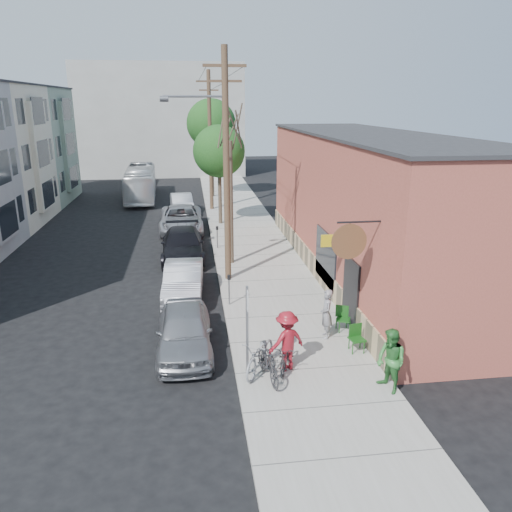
{
  "coord_description": "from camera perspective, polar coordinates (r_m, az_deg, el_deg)",
  "views": [
    {
      "loc": [
        0.87,
        -17.17,
        7.91
      ],
      "look_at": [
        3.6,
        3.43,
        1.5
      ],
      "focal_mm": 35.0,
      "sensor_mm": 36.0,
      "label": 1
    }
  ],
  "objects": [
    {
      "name": "car_0",
      "position": [
        16.68,
        -8.18,
        -8.46
      ],
      "size": [
        1.8,
        4.42,
        1.5
      ],
      "primitive_type": "imported",
      "rotation": [
        0.0,
        0.0,
        0.0
      ],
      "color": "gray",
      "rests_on": "ground"
    },
    {
      "name": "utility_pole_far",
      "position": [
        37.7,
        -5.27,
        13.17
      ],
      "size": [
        1.8,
        0.28,
        10.0
      ],
      "color": "#503A28",
      "rests_on": "sidewalk"
    },
    {
      "name": "patron_grey",
      "position": [
        17.26,
        8.05,
        -6.56
      ],
      "size": [
        0.46,
        0.66,
        1.74
      ],
      "primitive_type": "imported",
      "rotation": [
        0.0,
        0.0,
        -1.64
      ],
      "color": "gray",
      "rests_on": "sidewalk"
    },
    {
      "name": "sidewalk",
      "position": [
        29.43,
        -0.68,
        1.71
      ],
      "size": [
        4.5,
        58.0,
        0.15
      ],
      "primitive_type": "cube",
      "color": "#9F9C93",
      "rests_on": "ground"
    },
    {
      "name": "parked_bike_a",
      "position": [
        14.78,
        1.38,
        -12.1
      ],
      "size": [
        0.81,
        1.86,
        1.08
      ],
      "primitive_type": "imported",
      "rotation": [
        0.0,
        0.0,
        0.17
      ],
      "color": "black",
      "rests_on": "sidewalk"
    },
    {
      "name": "patio_chair_b",
      "position": [
        18.01,
        9.95,
        -7.12
      ],
      "size": [
        0.66,
        0.66,
        0.88
      ],
      "primitive_type": null,
      "rotation": [
        0.0,
        0.0,
        -0.42
      ],
      "color": "#144814",
      "rests_on": "sidewalk"
    },
    {
      "name": "cyclist_bike",
      "position": [
        15.39,
        3.48,
        -11.31
      ],
      "size": [
        1.11,
        1.75,
        0.87
      ],
      "primitive_type": "imported",
      "rotation": [
        0.0,
        0.0,
        -0.35
      ],
      "color": "black",
      "rests_on": "sidewalk"
    },
    {
      "name": "utility_pole_near",
      "position": [
        21.86,
        -3.57,
        10.54
      ],
      "size": [
        3.57,
        0.28,
        10.0
      ],
      "color": "#503A28",
      "rests_on": "sidewalk"
    },
    {
      "name": "parking_meter_near",
      "position": [
        19.84,
        -3.09,
        -3.31
      ],
      "size": [
        0.14,
        0.14,
        1.24
      ],
      "color": "slate",
      "rests_on": "sidewalk"
    },
    {
      "name": "end_cap_building",
      "position": [
        59.27,
        -10.69,
        15.01
      ],
      "size": [
        18.0,
        8.0,
        12.0
      ],
      "primitive_type": "cube",
      "color": "#9C9C97",
      "rests_on": "ground"
    },
    {
      "name": "cyclist",
      "position": [
        15.16,
        3.52,
        -9.64
      ],
      "size": [
        1.39,
        1.11,
        1.87
      ],
      "primitive_type": "imported",
      "rotation": [
        0.0,
        0.0,
        3.54
      ],
      "color": "maroon",
      "rests_on": "sidewalk"
    },
    {
      "name": "car_4",
      "position": [
        37.65,
        -8.47,
        5.93
      ],
      "size": [
        1.91,
        4.43,
        1.42
      ],
      "primitive_type": "imported",
      "rotation": [
        0.0,
        0.0,
        0.1
      ],
      "color": "#B8BAC1",
      "rests_on": "ground"
    },
    {
      "name": "parked_bike_b",
      "position": [
        15.21,
        0.51,
        -11.19
      ],
      "size": [
        1.63,
        2.13,
        1.08
      ],
      "primitive_type": "imported",
      "rotation": [
        0.0,
        0.0,
        -0.52
      ],
      "color": "gray",
      "rests_on": "sidewalk"
    },
    {
      "name": "sign_post",
      "position": [
        14.52,
        -1.01,
        -7.59
      ],
      "size": [
        0.07,
        0.45,
        2.8
      ],
      "color": "slate",
      "rests_on": "sidewalk"
    },
    {
      "name": "car_3",
      "position": [
        32.23,
        -8.54,
        4.2
      ],
      "size": [
        2.71,
        5.77,
        1.59
      ],
      "primitive_type": "imported",
      "rotation": [
        0.0,
        0.0,
        0.01
      ],
      "color": "#A1A2A9",
      "rests_on": "ground"
    },
    {
      "name": "tree_bare",
      "position": [
        24.55,
        -2.91,
        5.99
      ],
      "size": [
        0.24,
        0.24,
        6.04
      ],
      "color": "#44392C",
      "rests_on": "sidewalk"
    },
    {
      "name": "tree_leafy_far",
      "position": [
        42.97,
        -5.14,
        14.81
      ],
      "size": [
        4.08,
        4.08,
        8.12
      ],
      "color": "#44392C",
      "rests_on": "sidewalk"
    },
    {
      "name": "car_2",
      "position": [
        26.37,
        -8.38,
        1.26
      ],
      "size": [
        2.25,
        5.39,
        1.56
      ],
      "primitive_type": "imported",
      "rotation": [
        0.0,
        0.0,
        0.01
      ],
      "color": "black",
      "rests_on": "ground"
    },
    {
      "name": "bus",
      "position": [
        43.84,
        -13.05,
        8.13
      ],
      "size": [
        2.77,
        9.96,
        2.75
      ],
      "primitive_type": "imported",
      "rotation": [
        0.0,
        0.0,
        0.05
      ],
      "color": "white",
      "rests_on": "ground"
    },
    {
      "name": "car_1",
      "position": [
        21.23,
        -8.29,
        -2.8
      ],
      "size": [
        1.75,
        4.5,
        1.46
      ],
      "primitive_type": "imported",
      "rotation": [
        0.0,
        0.0,
        -0.05
      ],
      "color": "#B1B2B9",
      "rests_on": "ground"
    },
    {
      "name": "parking_meter_far",
      "position": [
        27.64,
        -4.45,
        2.58
      ],
      "size": [
        0.14,
        0.14,
        1.24
      ],
      "color": "slate",
      "rests_on": "sidewalk"
    },
    {
      "name": "cafe_building",
      "position": [
        24.05,
        12.39,
        5.7
      ],
      "size": [
        6.6,
        20.2,
        6.61
      ],
      "color": "#A44B3D",
      "rests_on": "ground"
    },
    {
      "name": "patron_green",
      "position": [
        14.56,
        15.16,
        -11.5
      ],
      "size": [
        0.96,
        1.08,
        1.85
      ],
      "primitive_type": "imported",
      "rotation": [
        0.0,
        0.0,
        -1.23
      ],
      "color": "#2F7531",
      "rests_on": "sidewalk"
    },
    {
      "name": "tree_leafy_mid",
      "position": [
        32.92,
        -4.25,
        11.83
      ],
      "size": [
        3.36,
        3.36,
        6.44
      ],
      "color": "#44392C",
      "rests_on": "sidewalk"
    },
    {
      "name": "ground",
      "position": [
        18.92,
        -9.57,
        -7.82
      ],
      "size": [
        120.0,
        120.0,
        0.0
      ],
      "primitive_type": "plane",
      "color": "black"
    },
    {
      "name": "patio_chair_a",
      "position": [
        16.67,
        11.46,
        -9.28
      ],
      "size": [
        0.59,
        0.59,
        0.88
      ],
      "primitive_type": null,
      "rotation": [
        0.0,
        0.0,
        0.21
      ],
      "color": "#144814",
      "rests_on": "sidewalk"
    }
  ]
}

